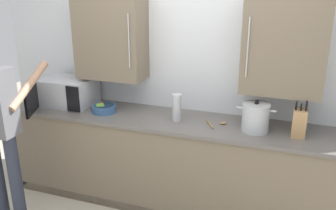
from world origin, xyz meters
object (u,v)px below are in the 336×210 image
at_px(microwave_oven, 67,92).
at_px(wooden_spoon, 217,123).
at_px(stock_pot, 256,117).
at_px(fruit_bowl, 104,108).
at_px(thermos_flask, 177,108).
at_px(knife_block, 299,123).

xyz_separation_m(microwave_oven, wooden_spoon, (1.60, -0.03, -0.13)).
bearing_deg(wooden_spoon, stock_pot, -6.29).
height_order(fruit_bowl, thermos_flask, thermos_flask).
height_order(microwave_oven, stock_pot, same).
bearing_deg(microwave_oven, wooden_spoon, -1.12).
relative_size(fruit_bowl, stock_pot, 0.73).
relative_size(fruit_bowl, wooden_spoon, 1.19).
bearing_deg(fruit_bowl, microwave_oven, 170.46).
relative_size(fruit_bowl, thermos_flask, 0.93).
bearing_deg(microwave_oven, knife_block, -1.30).
bearing_deg(microwave_oven, thermos_flask, -3.05).
xyz_separation_m(knife_block, thermos_flask, (-1.06, -0.01, 0.01)).
bearing_deg(wooden_spoon, microwave_oven, 178.88).
height_order(stock_pot, thermos_flask, stock_pot).
height_order(fruit_bowl, stock_pot, stock_pot).
height_order(knife_block, stock_pot, knife_block).
bearing_deg(thermos_flask, stock_pot, -0.24).
relative_size(knife_block, wooden_spoon, 1.58).
distance_m(wooden_spoon, thermos_flask, 0.39).
relative_size(knife_block, stock_pot, 0.97).
xyz_separation_m(microwave_oven, knife_block, (2.29, -0.05, -0.02)).
bearing_deg(microwave_oven, fruit_bowl, -9.54).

